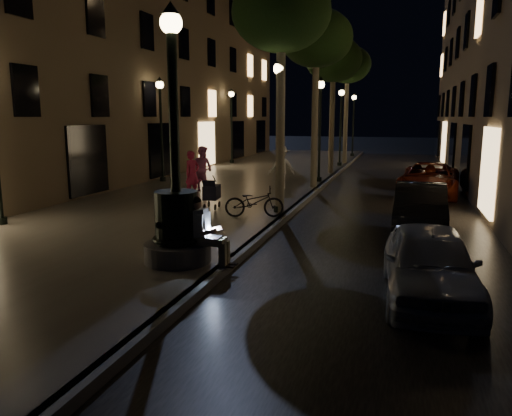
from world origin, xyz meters
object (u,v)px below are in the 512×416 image
(car_second, at_px, (420,207))
(lamp_curb_b, at_px, (320,116))
(tree_far, at_px, (347,65))
(lamp_curb_d, at_px, (353,116))
(lamp_left_b, at_px, (161,116))
(lamp_left_c, at_px, (231,116))
(car_third, at_px, (429,180))
(seated_man_laptop, at_px, (204,229))
(pedestrian_white, at_px, (281,167))
(pedestrian_pink, at_px, (203,169))
(lamp_curb_a, at_px, (279,116))
(lamp_curb_c, at_px, (341,116))
(tree_near, at_px, (281,14))
(tree_second, at_px, (316,40))
(pedestrian_red, at_px, (192,174))
(fountain_lamppost, at_px, (177,214))
(stroller, at_px, (212,192))
(tree_third, at_px, (333,60))
(car_front, at_px, (430,264))
(bicycle, at_px, (254,202))

(car_second, bearing_deg, lamp_curb_b, 118.17)
(car_second, bearing_deg, tree_far, 104.16)
(lamp_curb_d, bearing_deg, lamp_left_b, -111.53)
(lamp_left_c, bearing_deg, lamp_curb_b, -48.41)
(lamp_left_c, bearing_deg, car_third, -39.61)
(seated_man_laptop, bearing_deg, tree_far, 89.60)
(tree_far, xyz_separation_m, pedestrian_white, (-1.25, -12.71, -5.33))
(lamp_curb_b, relative_size, car_third, 0.98)
(pedestrian_pink, bearing_deg, seated_man_laptop, 134.51)
(tree_far, distance_m, car_second, 19.82)
(lamp_curb_a, bearing_deg, lamp_curb_c, 90.00)
(tree_near, height_order, tree_second, tree_second)
(seated_man_laptop, relative_size, lamp_left_c, 0.29)
(tree_far, xyz_separation_m, lamp_left_c, (-7.18, -2.00, -3.20))
(car_third, bearing_deg, pedestrian_red, -149.59)
(fountain_lamppost, xyz_separation_m, seated_man_laptop, (0.61, 0.00, -0.27))
(stroller, xyz_separation_m, car_third, (7.09, 6.18, -0.07))
(lamp_curb_b, relative_size, lamp_curb_d, 1.00)
(lamp_curb_a, height_order, lamp_curb_b, same)
(tree_far, distance_m, pedestrian_pink, 15.92)
(tree_third, xyz_separation_m, pedestrian_white, (-1.17, -6.71, -5.03))
(lamp_curb_d, xyz_separation_m, stroller, (-2.25, -24.07, -2.49))
(car_third, bearing_deg, lamp_left_c, 146.19)
(lamp_curb_c, xyz_separation_m, lamp_left_b, (-7.10, -10.00, 0.00))
(tree_near, bearing_deg, car_second, -6.56)
(tree_second, bearing_deg, pedestrian_white, -150.77)
(fountain_lamppost, relative_size, car_front, 1.36)
(seated_man_laptop, height_order, tree_third, tree_third)
(seated_man_laptop, distance_m, tree_second, 13.16)
(fountain_lamppost, height_order, lamp_left_c, fountain_lamppost)
(lamp_curb_c, bearing_deg, tree_second, -89.43)
(tree_second, bearing_deg, tree_third, 90.95)
(lamp_curb_b, height_order, lamp_curb_c, same)
(lamp_curb_d, bearing_deg, car_third, -74.85)
(fountain_lamppost, relative_size, car_third, 1.06)
(stroller, xyz_separation_m, pedestrian_white, (1.08, 5.36, 0.36))
(lamp_left_b, relative_size, lamp_left_c, 1.00)
(lamp_curb_a, xyz_separation_m, car_third, (4.84, 6.12, -2.56))
(tree_near, distance_m, lamp_left_c, 17.78)
(seated_man_laptop, distance_m, tree_far, 24.62)
(car_front, bearing_deg, lamp_curb_b, 103.71)
(car_second, bearing_deg, bicycle, -172.53)
(tree_third, height_order, car_third, tree_third)
(car_second, xyz_separation_m, pedestrian_pink, (-8.36, 4.06, 0.46))
(tree_near, bearing_deg, lamp_curb_d, 90.12)
(lamp_left_b, bearing_deg, stroller, -51.34)
(tree_near, bearing_deg, bicycle, -118.59)
(stroller, bearing_deg, lamp_curb_b, 66.61)
(lamp_left_c, relative_size, pedestrian_pink, 2.61)
(lamp_curb_c, relative_size, pedestrian_pink, 2.61)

